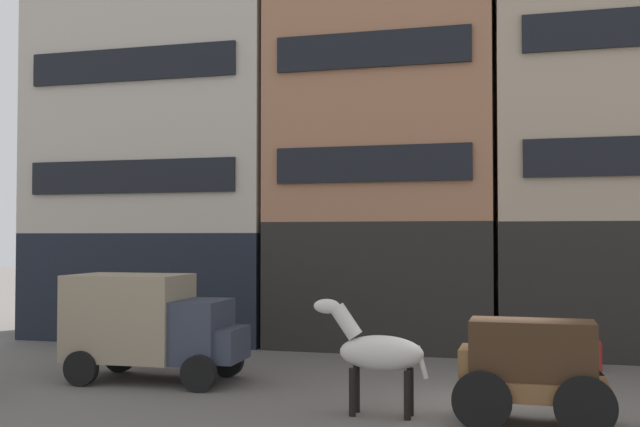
# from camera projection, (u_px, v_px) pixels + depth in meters

# --- Properties ---
(ground_plane) EXTENTS (120.00, 120.00, 0.00)m
(ground_plane) POSITION_uv_depth(u_px,v_px,m) (495.00, 411.00, 15.39)
(ground_plane) COLOR #605B56
(building_far_left) EXTENTS (9.31, 5.81, 15.39)m
(building_far_left) POSITION_uv_depth(u_px,v_px,m) (168.00, 123.00, 27.52)
(building_far_left) COLOR black
(building_far_left) RESTS_ON ground_plane
(building_center_left) EXTENTS (7.65, 5.81, 18.49)m
(building_center_left) POSITION_uv_depth(u_px,v_px,m) (387.00, 68.00, 25.46)
(building_center_left) COLOR black
(building_center_left) RESTS_ON ground_plane
(cargo_wagon) EXTENTS (2.92, 1.54, 1.98)m
(cargo_wagon) POSITION_uv_depth(u_px,v_px,m) (530.00, 364.00, 14.23)
(cargo_wagon) COLOR brown
(cargo_wagon) RESTS_ON ground_plane
(draft_horse) EXTENTS (2.34, 0.62, 2.30)m
(draft_horse) POSITION_uv_depth(u_px,v_px,m) (376.00, 352.00, 15.00)
(draft_horse) COLOR beige
(draft_horse) RESTS_ON ground_plane
(delivery_truck_near) EXTENTS (4.40, 2.24, 2.62)m
(delivery_truck_near) POSITION_uv_depth(u_px,v_px,m) (151.00, 323.00, 18.58)
(delivery_truck_near) COLOR #333847
(delivery_truck_near) RESTS_ON ground_plane
(fire_hydrant_curbside) EXTENTS (0.24, 0.24, 0.83)m
(fire_hydrant_curbside) POSITION_uv_depth(u_px,v_px,m) (597.00, 355.00, 19.86)
(fire_hydrant_curbside) COLOR maroon
(fire_hydrant_curbside) RESTS_ON ground_plane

